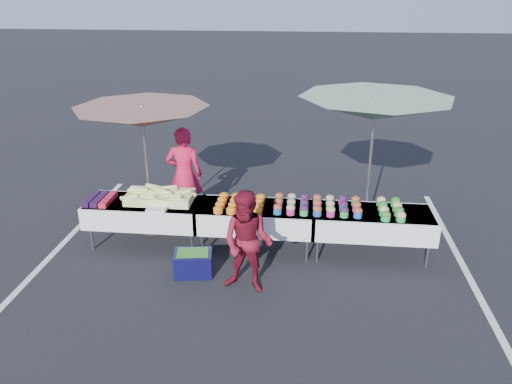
# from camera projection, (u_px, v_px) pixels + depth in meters

# --- Properties ---
(ground) EXTENTS (80.00, 80.00, 0.00)m
(ground) POSITION_uv_depth(u_px,v_px,m) (256.00, 249.00, 8.09)
(ground) COLOR black
(stripe_left) EXTENTS (0.10, 5.00, 0.00)m
(stripe_left) POSITION_uv_depth(u_px,v_px,m) (68.00, 239.00, 8.40)
(stripe_left) COLOR silver
(stripe_left) RESTS_ON ground
(stripe_right) EXTENTS (0.10, 5.00, 0.00)m
(stripe_right) POSITION_uv_depth(u_px,v_px,m) (460.00, 259.00, 7.78)
(stripe_right) COLOR silver
(stripe_right) RESTS_ON ground
(table_left) EXTENTS (1.86, 0.81, 0.75)m
(table_left) POSITION_uv_depth(u_px,v_px,m) (145.00, 211.00, 8.04)
(table_left) COLOR white
(table_left) RESTS_ON ground
(table_center) EXTENTS (1.86, 0.81, 0.75)m
(table_center) POSITION_uv_depth(u_px,v_px,m) (256.00, 216.00, 7.87)
(table_center) COLOR white
(table_center) RESTS_ON ground
(table_right) EXTENTS (1.86, 0.81, 0.75)m
(table_right) POSITION_uv_depth(u_px,v_px,m) (372.00, 222.00, 7.69)
(table_right) COLOR white
(table_right) RESTS_ON ground
(berry_punnets) EXTENTS (0.40, 0.54, 0.08)m
(berry_punnets) POSITION_uv_depth(u_px,v_px,m) (100.00, 199.00, 7.98)
(berry_punnets) COLOR black
(berry_punnets) RESTS_ON table_left
(corn_pile) EXTENTS (1.16, 0.57, 0.26)m
(corn_pile) POSITION_uv_depth(u_px,v_px,m) (160.00, 196.00, 7.96)
(corn_pile) COLOR #CFCC6A
(corn_pile) RESTS_ON table_left
(plastic_bags) EXTENTS (0.30, 0.25, 0.05)m
(plastic_bags) POSITION_uv_depth(u_px,v_px,m) (157.00, 209.00, 7.66)
(plastic_bags) COLOR white
(plastic_bags) RESTS_ON table_left
(carrot_bowls) EXTENTS (0.75, 0.69, 0.11)m
(carrot_bowls) POSITION_uv_depth(u_px,v_px,m) (240.00, 203.00, 7.80)
(carrot_bowls) COLOR orange
(carrot_bowls) RESTS_ON table_center
(potato_cups) EXTENTS (1.34, 0.58, 0.16)m
(potato_cups) POSITION_uv_depth(u_px,v_px,m) (317.00, 205.00, 7.68)
(potato_cups) COLOR #21569B
(potato_cups) RESTS_ON table_right
(bean_baskets) EXTENTS (0.36, 0.68, 0.15)m
(bean_baskets) POSITION_uv_depth(u_px,v_px,m) (391.00, 209.00, 7.56)
(bean_baskets) COLOR green
(bean_baskets) RESTS_ON table_right
(vendor) EXTENTS (0.66, 0.46, 1.73)m
(vendor) POSITION_uv_depth(u_px,v_px,m) (184.00, 175.00, 8.78)
(vendor) COLOR #CB1741
(vendor) RESTS_ON ground
(customer) EXTENTS (0.81, 0.69, 1.47)m
(customer) POSITION_uv_depth(u_px,v_px,m) (248.00, 243.00, 6.74)
(customer) COLOR maroon
(customer) RESTS_ON ground
(umbrella_left) EXTENTS (2.52, 2.52, 2.22)m
(umbrella_left) POSITION_uv_depth(u_px,v_px,m) (142.00, 118.00, 7.91)
(umbrella_left) COLOR black
(umbrella_left) RESTS_ON ground
(umbrella_right) EXTENTS (2.57, 2.57, 2.42)m
(umbrella_right) POSITION_uv_depth(u_px,v_px,m) (375.00, 109.00, 7.62)
(umbrella_right) COLOR black
(umbrella_right) RESTS_ON ground
(storage_bin) EXTENTS (0.60, 0.48, 0.36)m
(storage_bin) POSITION_uv_depth(u_px,v_px,m) (193.00, 262.00, 7.33)
(storage_bin) COLOR #0B0A36
(storage_bin) RESTS_ON ground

